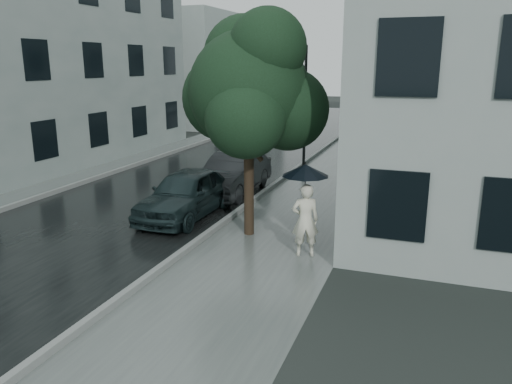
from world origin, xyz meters
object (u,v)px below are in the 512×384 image
at_px(car_far, 233,174).
at_px(car_near, 186,193).
at_px(street_tree, 250,89).
at_px(pedestrian, 305,220).
at_px(lamp_post, 302,100).

bearing_deg(car_far, car_near, -95.63).
bearing_deg(street_tree, car_near, 162.21).
height_order(street_tree, car_far, street_tree).
xyz_separation_m(pedestrian, street_tree, (-1.80, 1.12, 2.97)).
bearing_deg(lamp_post, car_near, -102.66).
bearing_deg(lamp_post, pedestrian, -74.33).
bearing_deg(pedestrian, street_tree, -53.13).
xyz_separation_m(lamp_post, car_near, (-1.63, -7.14, -2.30)).
xyz_separation_m(street_tree, lamp_post, (-0.70, 7.89, -0.84)).
xyz_separation_m(pedestrian, car_near, (-4.12, 1.87, -0.17)).
bearing_deg(street_tree, car_far, 118.75).
bearing_deg(car_near, street_tree, -17.14).
height_order(pedestrian, car_far, pedestrian).
height_order(pedestrian, street_tree, street_tree).
bearing_deg(car_near, lamp_post, 77.82).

